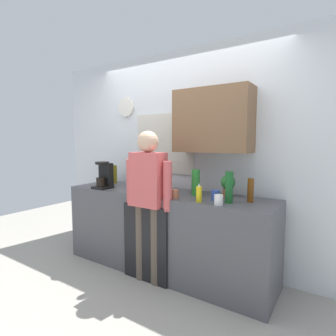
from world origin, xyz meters
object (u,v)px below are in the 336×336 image
at_px(bottle_green_wine, 229,187).
at_px(potted_plant, 228,184).
at_px(bottle_amber_beer, 251,190).
at_px(bottle_clear_soda, 196,182).
at_px(mixing_bowl, 146,189).
at_px(cup_terracotta_mug, 175,194).
at_px(cup_white_mug, 219,200).
at_px(person_at_sink, 148,194).
at_px(bottle_dark_sauce, 107,178).
at_px(dish_soap, 199,194).
at_px(bottle_olive_oil, 115,174).
at_px(cup_blue_mug, 215,195).
at_px(coffee_maker, 104,176).

distance_m(bottle_green_wine, potted_plant, 0.28).
relative_size(bottle_amber_beer, bottle_clear_soda, 0.82).
bearing_deg(mixing_bowl, cup_terracotta_mug, -10.26).
relative_size(cup_white_mug, person_at_sink, 0.06).
bearing_deg(bottle_dark_sauce, dish_soap, -9.09).
bearing_deg(mixing_bowl, bottle_olive_oil, 158.36).
xyz_separation_m(bottle_clear_soda, cup_blue_mug, (0.28, -0.13, -0.09)).
bearing_deg(potted_plant, bottle_green_wine, -67.45).
height_order(bottle_dark_sauce, bottle_clear_soda, bottle_clear_soda).
xyz_separation_m(bottle_dark_sauce, person_at_sink, (0.94, -0.33, -0.06)).
bearing_deg(mixing_bowl, bottle_dark_sauce, 168.41).
height_order(dish_soap, person_at_sink, person_at_sink).
bearing_deg(bottle_amber_beer, bottle_olive_oil, 176.04).
height_order(cup_white_mug, person_at_sink, person_at_sink).
xyz_separation_m(bottle_amber_beer, mixing_bowl, (-1.11, -0.18, -0.08)).
relative_size(bottle_green_wine, mixing_bowl, 1.36).
distance_m(bottle_dark_sauce, dish_soap, 1.50).
height_order(bottle_clear_soda, person_at_sink, person_at_sink).
xyz_separation_m(bottle_amber_beer, dish_soap, (-0.42, -0.26, -0.04)).
bearing_deg(cup_blue_mug, bottle_dark_sauce, 176.62).
height_order(coffee_maker, bottle_green_wine, coffee_maker).
bearing_deg(cup_white_mug, person_at_sink, -174.70).
bearing_deg(dish_soap, cup_blue_mug, 52.89).
bearing_deg(bottle_clear_soda, cup_terracotta_mug, -109.97).
distance_m(bottle_dark_sauce, bottle_green_wine, 1.74).
xyz_separation_m(mixing_bowl, dish_soap, (0.70, -0.08, 0.04)).
relative_size(cup_blue_mug, cup_white_mug, 1.05).
bearing_deg(cup_blue_mug, potted_plant, 79.62).
relative_size(bottle_olive_oil, cup_blue_mug, 2.50).
relative_size(bottle_green_wine, cup_blue_mug, 3.00).
height_order(bottle_amber_beer, person_at_sink, person_at_sink).
bearing_deg(dish_soap, person_at_sink, -170.52).
relative_size(coffee_maker, person_at_sink, 0.21).
relative_size(coffee_maker, dish_soap, 1.83).
height_order(bottle_clear_soda, cup_white_mug, bottle_clear_soda).
relative_size(cup_blue_mug, mixing_bowl, 0.45).
distance_m(bottle_green_wine, cup_terracotta_mug, 0.55).
bearing_deg(coffee_maker, bottle_amber_beer, 7.29).
xyz_separation_m(bottle_amber_beer, potted_plant, (-0.27, 0.11, 0.02)).
relative_size(bottle_olive_oil, bottle_amber_beer, 1.09).
xyz_separation_m(coffee_maker, bottle_green_wine, (1.58, 0.07, 0.00)).
height_order(coffee_maker, person_at_sink, person_at_sink).
height_order(cup_blue_mug, cup_terracotta_mug, cup_blue_mug).
bearing_deg(coffee_maker, bottle_dark_sauce, 127.80).
bearing_deg(bottle_clear_soda, person_at_sink, -135.70).
relative_size(bottle_green_wine, cup_white_mug, 3.16).
bearing_deg(cup_white_mug, bottle_clear_soda, 143.08).
xyz_separation_m(bottle_dark_sauce, bottle_green_wine, (1.74, -0.13, 0.06)).
relative_size(coffee_maker, potted_plant, 1.43).
bearing_deg(dish_soap, bottle_clear_soda, 123.14).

